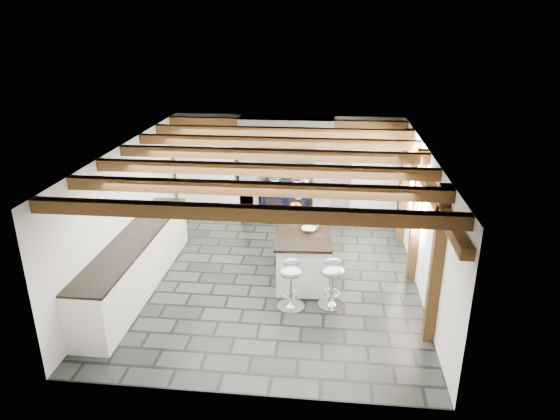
# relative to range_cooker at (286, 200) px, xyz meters

# --- Properties ---
(ground) EXTENTS (6.00, 6.00, 0.00)m
(ground) POSITION_rel_range_cooker_xyz_m (0.00, -2.68, -0.47)
(ground) COLOR black
(ground) RESTS_ON ground
(room_shell) EXTENTS (6.00, 6.03, 6.00)m
(room_shell) POSITION_rel_range_cooker_xyz_m (-0.61, -1.26, 0.60)
(room_shell) COLOR white
(room_shell) RESTS_ON ground
(range_cooker) EXTENTS (1.00, 0.63, 0.99)m
(range_cooker) POSITION_rel_range_cooker_xyz_m (0.00, 0.00, 0.00)
(range_cooker) COLOR black
(range_cooker) RESTS_ON ground
(kitchen_island) EXTENTS (1.02, 1.82, 1.17)m
(kitchen_island) POSITION_rel_range_cooker_xyz_m (0.53, -2.54, -0.02)
(kitchen_island) COLOR white
(kitchen_island) RESTS_ON ground
(bar_stool_near) EXTENTS (0.43, 0.43, 0.79)m
(bar_stool_near) POSITION_rel_range_cooker_xyz_m (1.05, -3.54, 0.03)
(bar_stool_near) COLOR silver
(bar_stool_near) RESTS_ON ground
(bar_stool_far) EXTENTS (0.48, 0.48, 0.81)m
(bar_stool_far) POSITION_rel_range_cooker_xyz_m (0.42, -3.65, 0.04)
(bar_stool_far) COLOR silver
(bar_stool_far) RESTS_ON ground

